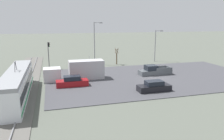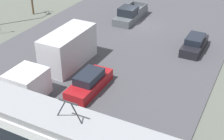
{
  "view_description": "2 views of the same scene",
  "coord_description": "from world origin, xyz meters",
  "px_view_note": "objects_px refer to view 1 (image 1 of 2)",
  "views": [
    {
      "loc": [
        -33.41,
        17.06,
        9.33
      ],
      "look_at": [
        -4.16,
        8.8,
        2.66
      ],
      "focal_mm": 35.0,
      "sensor_mm": 36.0,
      "label": 1
    },
    {
      "loc": [
        -12.55,
        31.5,
        13.75
      ],
      "look_at": [
        -3.27,
        13.25,
        1.7
      ],
      "focal_mm": 50.0,
      "sensor_mm": 36.0,
      "label": 2
    }
  ],
  "objects_px": {
    "street_tree": "(117,57)",
    "street_lamp_mid_block": "(95,41)",
    "light_rail_tram": "(17,84)",
    "sedan_car_0": "(154,87)",
    "street_lamp_near_crossing": "(156,43)",
    "sedan_car_1": "(72,82)",
    "no_parking_sign": "(89,60)",
    "traffic_light_pole": "(49,52)",
    "pickup_truck": "(154,71)",
    "box_truck": "(78,71)"
  },
  "relations": [
    {
      "from": "street_lamp_mid_block",
      "to": "no_parking_sign",
      "type": "xyz_separation_m",
      "value": [
        -2.22,
        1.78,
        -3.89
      ]
    },
    {
      "from": "street_lamp_near_crossing",
      "to": "no_parking_sign",
      "type": "relative_size",
      "value": 3.18
    },
    {
      "from": "traffic_light_pole",
      "to": "street_tree",
      "type": "bearing_deg",
      "value": -89.07
    },
    {
      "from": "sedan_car_1",
      "to": "street_lamp_near_crossing",
      "type": "distance_m",
      "value": 27.15
    },
    {
      "from": "light_rail_tram",
      "to": "sedan_car_0",
      "type": "distance_m",
      "value": 17.85
    },
    {
      "from": "street_lamp_near_crossing",
      "to": "box_truck",
      "type": "bearing_deg",
      "value": 121.32
    },
    {
      "from": "sedan_car_0",
      "to": "street_lamp_mid_block",
      "type": "bearing_deg",
      "value": -170.35
    },
    {
      "from": "traffic_light_pole",
      "to": "street_tree",
      "type": "relative_size",
      "value": 1.44
    },
    {
      "from": "box_truck",
      "to": "sedan_car_0",
      "type": "height_order",
      "value": "box_truck"
    },
    {
      "from": "street_tree",
      "to": "street_lamp_mid_block",
      "type": "xyz_separation_m",
      "value": [
        1.48,
        4.57,
        3.63
      ]
    },
    {
      "from": "sedan_car_0",
      "to": "no_parking_sign",
      "type": "height_order",
      "value": "no_parking_sign"
    },
    {
      "from": "street_lamp_near_crossing",
      "to": "street_lamp_mid_block",
      "type": "relative_size",
      "value": 0.8
    },
    {
      "from": "street_tree",
      "to": "street_lamp_mid_block",
      "type": "relative_size",
      "value": 0.4
    },
    {
      "from": "sedan_car_1",
      "to": "street_lamp_near_crossing",
      "type": "bearing_deg",
      "value": 126.47
    },
    {
      "from": "street_tree",
      "to": "pickup_truck",
      "type": "bearing_deg",
      "value": -163.02
    },
    {
      "from": "box_truck",
      "to": "street_tree",
      "type": "distance_m",
      "value": 15.02
    },
    {
      "from": "pickup_truck",
      "to": "light_rail_tram",
      "type": "bearing_deg",
      "value": 106.0
    },
    {
      "from": "pickup_truck",
      "to": "no_parking_sign",
      "type": "distance_m",
      "value": 14.74
    },
    {
      "from": "box_truck",
      "to": "street_lamp_near_crossing",
      "type": "distance_m",
      "value": 23.86
    },
    {
      "from": "box_truck",
      "to": "no_parking_sign",
      "type": "bearing_deg",
      "value": -19.44
    },
    {
      "from": "light_rail_tram",
      "to": "sedan_car_0",
      "type": "height_order",
      "value": "light_rail_tram"
    },
    {
      "from": "traffic_light_pole",
      "to": "street_lamp_near_crossing",
      "type": "relative_size",
      "value": 0.71
    },
    {
      "from": "traffic_light_pole",
      "to": "sedan_car_0",
      "type": "bearing_deg",
      "value": -145.6
    },
    {
      "from": "box_truck",
      "to": "street_lamp_mid_block",
      "type": "height_order",
      "value": "street_lamp_mid_block"
    },
    {
      "from": "street_lamp_near_crossing",
      "to": "sedan_car_0",
      "type": "bearing_deg",
      "value": 152.79
    },
    {
      "from": "traffic_light_pole",
      "to": "street_lamp_mid_block",
      "type": "xyz_separation_m",
      "value": [
        1.72,
        -10.07,
        1.87
      ]
    },
    {
      "from": "pickup_truck",
      "to": "no_parking_sign",
      "type": "height_order",
      "value": "no_parking_sign"
    },
    {
      "from": "box_truck",
      "to": "sedan_car_0",
      "type": "distance_m",
      "value": 13.01
    },
    {
      "from": "street_lamp_near_crossing",
      "to": "no_parking_sign",
      "type": "height_order",
      "value": "street_lamp_near_crossing"
    },
    {
      "from": "box_truck",
      "to": "sedan_car_1",
      "type": "height_order",
      "value": "box_truck"
    },
    {
      "from": "street_lamp_near_crossing",
      "to": "street_lamp_mid_block",
      "type": "xyz_separation_m",
      "value": [
        0.35,
        14.77,
        0.97
      ]
    },
    {
      "from": "sedan_car_1",
      "to": "no_parking_sign",
      "type": "distance_m",
      "value": 15.03
    },
    {
      "from": "sedan_car_1",
      "to": "street_tree",
      "type": "distance_m",
      "value": 18.77
    },
    {
      "from": "pickup_truck",
      "to": "traffic_light_pole",
      "type": "height_order",
      "value": "traffic_light_pole"
    },
    {
      "from": "street_lamp_mid_block",
      "to": "light_rail_tram",
      "type": "bearing_deg",
      "value": 144.38
    },
    {
      "from": "sedan_car_0",
      "to": "street_tree",
      "type": "xyz_separation_m",
      "value": [
        20.37,
        -0.85,
        1.01
      ]
    },
    {
      "from": "pickup_truck",
      "to": "street_lamp_mid_block",
      "type": "xyz_separation_m",
      "value": [
        13.13,
        8.12,
        4.58
      ]
    },
    {
      "from": "pickup_truck",
      "to": "sedan_car_1",
      "type": "distance_m",
      "value": 15.32
    },
    {
      "from": "traffic_light_pole",
      "to": "no_parking_sign",
      "type": "bearing_deg",
      "value": -93.46
    },
    {
      "from": "sedan_car_0",
      "to": "no_parking_sign",
      "type": "bearing_deg",
      "value": -164.37
    },
    {
      "from": "light_rail_tram",
      "to": "street_lamp_near_crossing",
      "type": "relative_size",
      "value": 2.12
    },
    {
      "from": "light_rail_tram",
      "to": "sedan_car_0",
      "type": "relative_size",
      "value": 3.47
    },
    {
      "from": "box_truck",
      "to": "pickup_truck",
      "type": "xyz_separation_m",
      "value": [
        -0.46,
        -13.58,
        -0.76
      ]
    },
    {
      "from": "light_rail_tram",
      "to": "box_truck",
      "type": "relative_size",
      "value": 1.64
    },
    {
      "from": "light_rail_tram",
      "to": "no_parking_sign",
      "type": "bearing_deg",
      "value": -35.21
    },
    {
      "from": "pickup_truck",
      "to": "street_tree",
      "type": "distance_m",
      "value": 12.21
    },
    {
      "from": "sedan_car_0",
      "to": "pickup_truck",
      "type": "bearing_deg",
      "value": 153.21
    },
    {
      "from": "pickup_truck",
      "to": "street_lamp_mid_block",
      "type": "relative_size",
      "value": 0.63
    },
    {
      "from": "no_parking_sign",
      "to": "sedan_car_0",
      "type": "bearing_deg",
      "value": -164.37
    },
    {
      "from": "street_tree",
      "to": "street_lamp_mid_block",
      "type": "distance_m",
      "value": 6.02
    }
  ]
}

